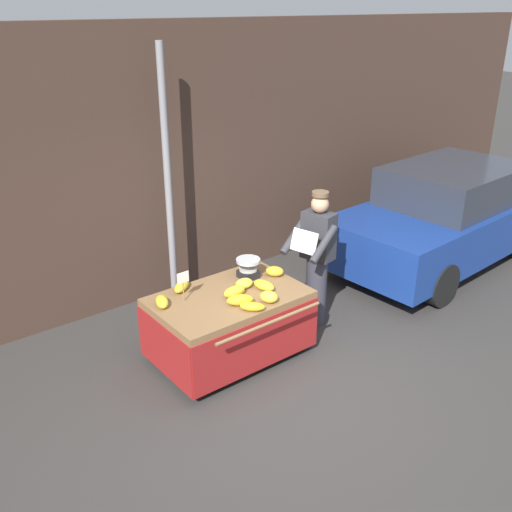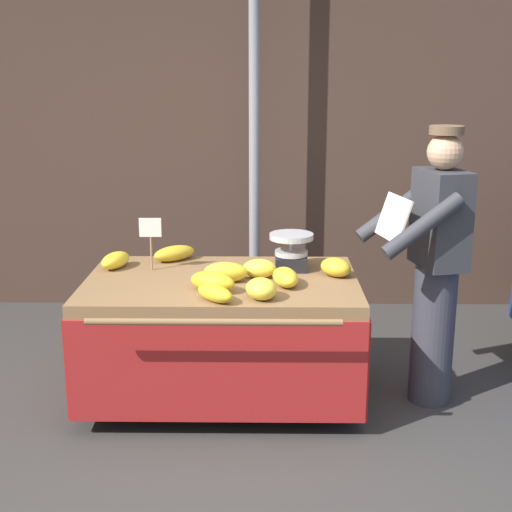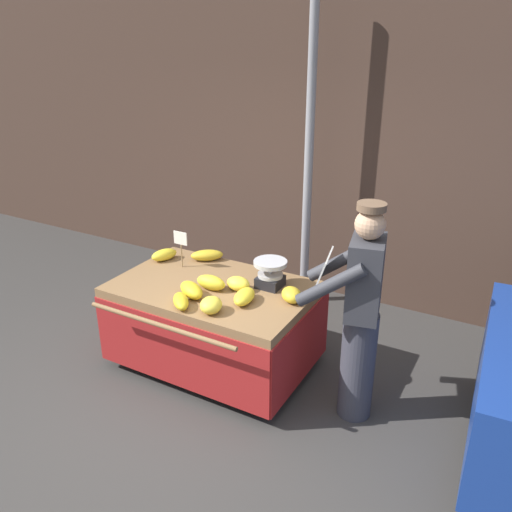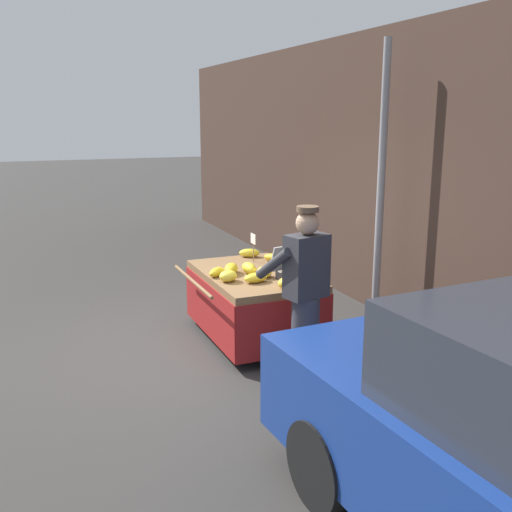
% 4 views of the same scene
% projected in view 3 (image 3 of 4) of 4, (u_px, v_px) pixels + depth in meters
% --- Properties ---
extents(ground_plane, '(60.00, 60.00, 0.00)m').
position_uv_depth(ground_plane, '(169.00, 429.00, 3.93)').
color(ground_plane, '#383533').
extents(back_wall, '(16.00, 0.24, 3.54)m').
position_uv_depth(back_wall, '(326.00, 134.00, 5.54)').
color(back_wall, '#473328').
rests_on(back_wall, ground).
extents(street_pole, '(0.09, 0.09, 3.32)m').
position_uv_depth(street_pole, '(309.00, 152.00, 5.20)').
color(street_pole, gray).
rests_on(street_pole, ground).
extents(banana_cart, '(1.69, 1.28, 0.79)m').
position_uv_depth(banana_cart, '(214.00, 308.00, 4.49)').
color(banana_cart, olive).
rests_on(banana_cart, ground).
extents(weighing_scale, '(0.28, 0.28, 0.24)m').
position_uv_depth(weighing_scale, '(270.00, 274.00, 4.34)').
color(weighing_scale, black).
rests_on(weighing_scale, banana_cart).
extents(price_sign, '(0.14, 0.01, 0.34)m').
position_uv_depth(price_sign, '(181.00, 242.00, 4.66)').
color(price_sign, '#997A51').
rests_on(price_sign, banana_cart).
extents(banana_bunch_0, '(0.32, 0.29, 0.10)m').
position_uv_depth(banana_bunch_0, '(207.00, 255.00, 4.88)').
color(banana_bunch_0, gold).
rests_on(banana_bunch_0, banana_cart).
extents(banana_bunch_1, '(0.26, 0.26, 0.12)m').
position_uv_depth(banana_bunch_1, '(292.00, 295.00, 4.12)').
color(banana_bunch_1, gold).
rests_on(banana_bunch_1, banana_cart).
extents(banana_bunch_2, '(0.32, 0.26, 0.12)m').
position_uv_depth(banana_bunch_2, '(191.00, 290.00, 4.20)').
color(banana_bunch_2, gold).
rests_on(banana_bunch_2, banana_cart).
extents(banana_bunch_3, '(0.22, 0.16, 0.12)m').
position_uv_depth(banana_bunch_3, '(238.00, 284.00, 4.31)').
color(banana_bunch_3, yellow).
rests_on(banana_bunch_3, banana_cart).
extents(banana_bunch_4, '(0.27, 0.27, 0.09)m').
position_uv_depth(banana_bunch_4, '(181.00, 301.00, 4.05)').
color(banana_bunch_4, gold).
rests_on(banana_bunch_4, banana_cart).
extents(banana_bunch_5, '(0.27, 0.13, 0.12)m').
position_uv_depth(banana_bunch_5, '(211.00, 283.00, 4.32)').
color(banana_bunch_5, yellow).
rests_on(banana_bunch_5, banana_cart).
extents(banana_bunch_6, '(0.23, 0.25, 0.12)m').
position_uv_depth(banana_bunch_6, '(211.00, 305.00, 3.96)').
color(banana_bunch_6, yellow).
rests_on(banana_bunch_6, banana_cart).
extents(banana_bunch_7, '(0.19, 0.29, 0.10)m').
position_uv_depth(banana_bunch_7, '(244.00, 297.00, 4.11)').
color(banana_bunch_7, yellow).
rests_on(banana_bunch_7, banana_cart).
extents(banana_bunch_8, '(0.22, 0.29, 0.10)m').
position_uv_depth(banana_bunch_8, '(164.00, 255.00, 4.88)').
color(banana_bunch_8, yellow).
rests_on(banana_bunch_8, banana_cart).
extents(vendor_person, '(0.65, 0.60, 1.71)m').
position_uv_depth(vendor_person, '(360.00, 314.00, 3.77)').
color(vendor_person, '#383842').
rests_on(vendor_person, ground).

